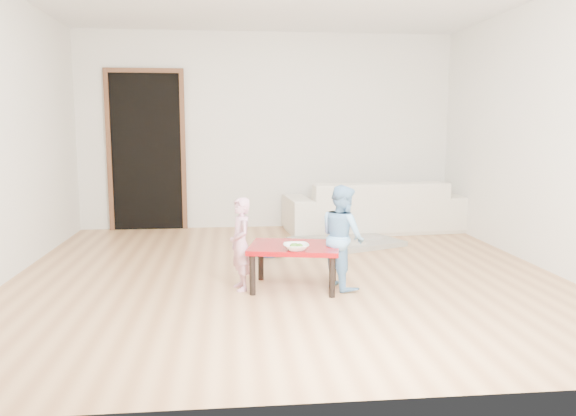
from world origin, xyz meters
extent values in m
cube|color=#AF794B|center=(0.00, 0.00, 0.00)|extent=(5.00, 5.00, 0.01)
cube|color=silver|center=(0.00, 2.50, 1.30)|extent=(5.00, 0.02, 2.60)
cube|color=silver|center=(2.50, 0.00, 1.30)|extent=(0.02, 5.00, 2.60)
imported|color=white|center=(1.36, 2.05, 0.33)|extent=(2.35, 1.08, 0.67)
cube|color=orange|center=(0.88, 1.79, 0.50)|extent=(0.43, 0.39, 0.11)
imported|color=white|center=(0.02, -0.68, 0.40)|extent=(0.21, 0.21, 0.05)
imported|color=#CF5E90|center=(-0.43, -0.48, 0.39)|extent=(0.25, 0.32, 0.78)
imported|color=#5EADD9|center=(0.43, -0.50, 0.44)|extent=(0.46, 0.52, 0.88)
imported|color=#2D5DAC|center=(-0.11, 0.75, 0.06)|extent=(0.37, 0.37, 0.12)
camera|label=1|loc=(-0.51, -5.10, 1.37)|focal=35.00mm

